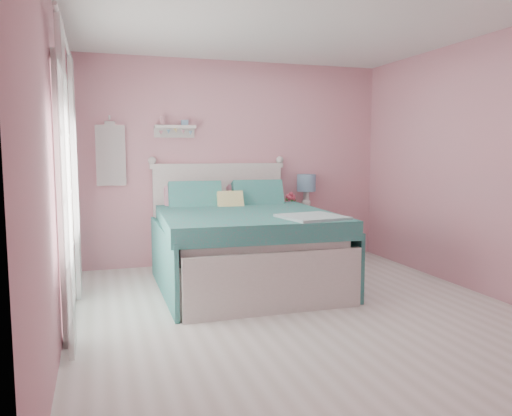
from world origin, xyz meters
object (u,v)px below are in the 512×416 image
vase (291,206)px  teacup (300,210)px  bed (241,245)px  nightstand (301,236)px  table_lamp (306,186)px

vase → teacup: (0.06, -0.17, -0.04)m
bed → teacup: bed is taller
bed → teacup: size_ratio=21.50×
nightstand → vase: bearing=162.7°
nightstand → table_lamp: size_ratio=1.30×
table_lamp → vase: bearing=-172.2°
bed → vase: (0.95, 0.92, 0.31)m
table_lamp → teacup: size_ratio=4.71×
table_lamp → vase: (-0.23, -0.03, -0.26)m
bed → nightstand: size_ratio=3.51×
teacup → bed: bearing=-143.3°
bed → vase: bed is taller
nightstand → teacup: bearing=-118.8°
bed → nightstand: bearing=41.8°
bed → teacup: (1.01, 0.75, 0.26)m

